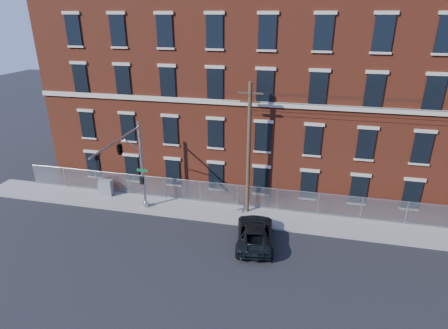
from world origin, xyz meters
TOP-DOWN VIEW (x-y plane):
  - ground at (0.00, 0.00)m, footprint 140.00×140.00m
  - sidewalk at (12.00, 5.00)m, footprint 65.00×3.00m
  - mill_building at (12.00, 13.93)m, footprint 55.30×14.32m
  - chain_link_fence at (12.00, 6.30)m, footprint 59.06×0.06m
  - traffic_signal_mast at (-6.00, 2.18)m, footprint 0.90×6.75m
  - utility_pole_near at (2.00, 5.60)m, footprint 1.80×0.28m
  - pickup_truck at (3.16, 1.74)m, footprint 3.04×5.42m
  - utility_cabinet at (-10.06, 5.60)m, footprint 1.13×0.63m

SIDE VIEW (x-z plane):
  - ground at x=0.00m, z-range 0.00..0.00m
  - sidewalk at x=12.00m, z-range 0.00..0.12m
  - pickup_truck at x=3.16m, z-range 0.00..1.43m
  - utility_cabinet at x=-10.06m, z-range 0.12..1.49m
  - chain_link_fence at x=12.00m, z-range 0.13..1.98m
  - utility_pole_near at x=2.00m, z-range 0.34..10.34m
  - traffic_signal_mast at x=-6.00m, z-range 1.89..8.89m
  - mill_building at x=12.00m, z-range 0.00..16.30m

